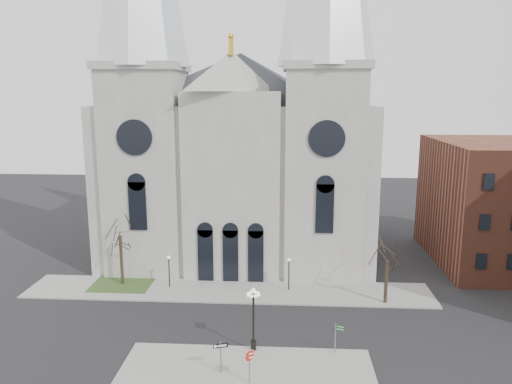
# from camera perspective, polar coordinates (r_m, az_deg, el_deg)

# --- Properties ---
(ground) EXTENTS (160.00, 160.00, 0.00)m
(ground) POSITION_cam_1_polar(r_m,az_deg,el_deg) (40.71, -5.09, -17.19)
(ground) COLOR black
(ground) RESTS_ON ground
(sidewalk_near) EXTENTS (18.00, 10.00, 0.14)m
(sidewalk_near) POSITION_cam_1_polar(r_m,az_deg,el_deg) (36.08, -1.31, -21.09)
(sidewalk_near) COLOR gray
(sidewalk_near) RESTS_ON ground
(sidewalk_far) EXTENTS (40.00, 6.00, 0.14)m
(sidewalk_far) POSITION_cam_1_polar(r_m,az_deg,el_deg) (50.53, -3.20, -11.19)
(sidewalk_far) COLOR gray
(sidewalk_far) RESTS_ON ground
(grass_patch) EXTENTS (6.00, 5.00, 0.18)m
(grass_patch) POSITION_cam_1_polar(r_m,az_deg,el_deg) (53.78, -14.98, -10.12)
(grass_patch) COLOR #2F431C
(grass_patch) RESTS_ON ground
(cathedral) EXTENTS (33.00, 26.66, 54.00)m
(cathedral) POSITION_cam_1_polar(r_m,az_deg,el_deg) (58.48, -2.02, 10.42)
(cathedral) COLOR #9C9891
(cathedral) RESTS_ON ground
(bg_building_brick) EXTENTS (14.00, 18.00, 14.00)m
(bg_building_brick) POSITION_cam_1_polar(r_m,az_deg,el_deg) (63.51, 26.02, -1.10)
(bg_building_brick) COLOR brown
(bg_building_brick) RESTS_ON ground
(tree_left) EXTENTS (3.20, 3.20, 7.50)m
(tree_left) POSITION_cam_1_polar(r_m,az_deg,el_deg) (52.05, -15.29, -4.48)
(tree_left) COLOR black
(tree_left) RESTS_ON ground
(tree_right) EXTENTS (3.20, 3.20, 6.00)m
(tree_right) POSITION_cam_1_polar(r_m,az_deg,el_deg) (47.71, 14.79, -7.31)
(tree_right) COLOR black
(tree_right) RESTS_ON ground
(ped_lamp_left) EXTENTS (0.32, 0.32, 3.26)m
(ped_lamp_left) POSITION_cam_1_polar(r_m,az_deg,el_deg) (51.20, -9.92, -8.33)
(ped_lamp_left) COLOR black
(ped_lamp_left) RESTS_ON sidewalk_far
(ped_lamp_right) EXTENTS (0.32, 0.32, 3.26)m
(ped_lamp_right) POSITION_cam_1_polar(r_m,az_deg,el_deg) (49.86, 3.78, -8.73)
(ped_lamp_right) COLOR black
(ped_lamp_right) RESTS_ON sidewalk_far
(stop_sign) EXTENTS (0.82, 0.38, 2.46)m
(stop_sign) POSITION_cam_1_polar(r_m,az_deg,el_deg) (35.16, -0.76, -18.54)
(stop_sign) COLOR slate
(stop_sign) RESTS_ON sidewalk_near
(globe_lamp) EXTENTS (1.35, 1.35, 4.97)m
(globe_lamp) POSITION_cam_1_polar(r_m,az_deg,el_deg) (38.47, -0.30, -13.48)
(globe_lamp) COLOR black
(globe_lamp) RESTS_ON sidewalk_near
(one_way_sign) EXTENTS (1.00, 0.38, 2.38)m
(one_way_sign) POSITION_cam_1_polar(r_m,az_deg,el_deg) (36.37, -4.05, -17.79)
(one_way_sign) COLOR slate
(one_way_sign) RESTS_ON sidewalk_near
(street_name_sign) EXTENTS (0.70, 0.33, 2.34)m
(street_name_sign) POSITION_cam_1_polar(r_m,az_deg,el_deg) (39.31, 9.18, -15.91)
(street_name_sign) COLOR slate
(street_name_sign) RESTS_ON sidewalk_near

